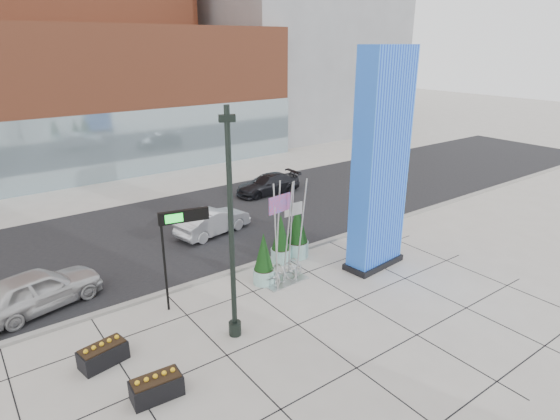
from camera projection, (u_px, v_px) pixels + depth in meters
ground at (260, 321)px, 17.34m from camera, size 160.00×160.00×0.00m
street_asphalt at (155, 236)px, 24.91m from camera, size 80.00×12.00×0.02m
curb_edge at (209, 279)px, 20.34m from camera, size 80.00×0.30×0.12m
tower_podium at (76, 100)px, 36.48m from camera, size 34.00×10.00×11.00m
tower_glass_front at (99, 148)px, 33.86m from camera, size 34.00×0.60×5.00m
building_grey_parking at (291, 49)px, 53.03m from camera, size 20.00×18.00×18.00m
blue_pylon at (380, 167)px, 20.18m from camera, size 3.02×1.57×9.69m
lamp_post at (232, 250)px, 15.47m from camera, size 0.55×0.44×8.02m
public_art_sculpture at (285, 256)px, 19.86m from camera, size 2.04×1.11×4.52m
overhead_street_sign at (179, 224)px, 17.35m from camera, size 1.86×0.57×3.97m
round_planter_east at (297, 232)px, 22.19m from camera, size 1.08×1.08×2.71m
round_planter_mid at (281, 240)px, 21.70m from camera, size 0.94×0.94×2.35m
round_planter_west at (264, 260)px, 19.75m from camera, size 0.93×0.93×2.31m
box_planter_north at (103, 354)px, 14.96m from camera, size 1.57×0.99×0.80m
box_planter_south at (156, 386)px, 13.54m from camera, size 1.50×0.83×0.80m
car_white_west at (38, 290)px, 17.92m from camera, size 5.04×2.98×1.61m
car_silver_mid at (213, 221)px, 25.05m from camera, size 4.48×2.36×1.40m
car_dark_east at (268, 184)px, 31.73m from camera, size 4.59×1.96×1.32m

